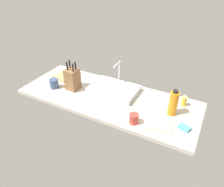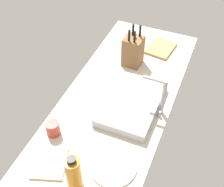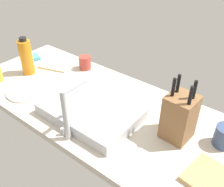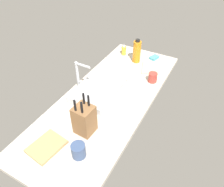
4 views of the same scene
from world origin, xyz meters
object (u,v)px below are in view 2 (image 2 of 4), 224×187
(dinner_plate, at_px, (113,166))
(cutting_board, at_px, (161,48))
(ceramic_cup, at_px, (131,41))
(dish_towel, at_px, (50,163))
(knife_block, at_px, (133,51))
(coffee_mug, at_px, (53,128))
(faucet, at_px, (161,94))
(water_bottle, at_px, (74,174))
(sink_basin, at_px, (132,104))

(dinner_plate, bearing_deg, cutting_board, -177.22)
(ceramic_cup, bearing_deg, dish_towel, -2.35)
(knife_block, distance_m, ceramic_cup, 0.20)
(knife_block, bearing_deg, dinner_plate, 16.45)
(knife_block, height_order, coffee_mug, knife_block)
(dinner_plate, distance_m, ceramic_cup, 1.01)
(cutting_board, height_order, coffee_mug, coffee_mug)
(dish_towel, height_order, coffee_mug, coffee_mug)
(faucet, distance_m, dish_towel, 0.70)
(faucet, height_order, cutting_board, faucet)
(faucet, bearing_deg, ceramic_cup, -145.78)
(water_bottle, xyz_separation_m, ceramic_cup, (-1.14, -0.13, -0.06))
(water_bottle, relative_size, ceramic_cup, 2.49)
(cutting_board, relative_size, coffee_mug, 2.55)
(dinner_plate, bearing_deg, faucet, 166.70)
(cutting_board, bearing_deg, sink_basin, -0.30)
(dish_towel, bearing_deg, cutting_board, 167.35)
(sink_basin, xyz_separation_m, dinner_plate, (0.42, 0.05, -0.02))
(cutting_board, xyz_separation_m, water_bottle, (1.19, -0.08, 0.10))
(cutting_board, distance_m, dish_towel, 1.16)
(cutting_board, distance_m, coffee_mug, 1.01)
(sink_basin, relative_size, ceramic_cup, 4.88)
(knife_block, relative_size, water_bottle, 1.24)
(coffee_mug, bearing_deg, dish_towel, 23.81)
(faucet, relative_size, dinner_plate, 1.03)
(dinner_plate, bearing_deg, water_bottle, -38.15)
(dinner_plate, bearing_deg, knife_block, -166.93)
(sink_basin, height_order, coffee_mug, coffee_mug)
(faucet, bearing_deg, dinner_plate, -13.30)
(water_bottle, height_order, dinner_plate, water_bottle)
(dinner_plate, height_order, coffee_mug, coffee_mug)
(cutting_board, bearing_deg, water_bottle, -3.74)
(sink_basin, relative_size, knife_block, 1.58)
(knife_block, height_order, ceramic_cup, knife_block)
(faucet, xyz_separation_m, ceramic_cup, (-0.54, -0.36, -0.10))
(sink_basin, xyz_separation_m, cutting_board, (-0.61, 0.00, -0.02))
(sink_basin, xyz_separation_m, coffee_mug, (0.35, -0.33, 0.01))
(cutting_board, relative_size, dinner_plate, 0.89)
(cutting_board, distance_m, ceramic_cup, 0.22)
(sink_basin, bearing_deg, cutting_board, 179.70)
(faucet, xyz_separation_m, water_bottle, (0.61, -0.23, -0.04))
(faucet, height_order, dinner_plate, faucet)
(knife_block, height_order, cutting_board, knife_block)
(sink_basin, xyz_separation_m, dish_towel, (0.52, -0.25, -0.02))
(knife_block, distance_m, cutting_board, 0.28)
(faucet, bearing_deg, dish_towel, -36.76)
(cutting_board, xyz_separation_m, ceramic_cup, (0.05, -0.21, 0.04))
(ceramic_cup, bearing_deg, coffee_mug, -7.62)
(cutting_board, relative_size, water_bottle, 0.92)
(cutting_board, relative_size, dish_towel, 1.10)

